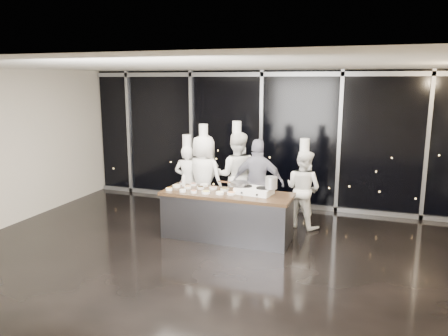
{
  "coord_description": "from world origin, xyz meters",
  "views": [
    {
      "loc": [
        2.59,
        -6.59,
        2.98
      ],
      "look_at": [
        -0.16,
        1.2,
        1.3
      ],
      "focal_mm": 35.0,
      "sensor_mm": 36.0,
      "label": 1
    }
  ],
  "objects_px": {
    "frying_pan": "(239,183)",
    "guest": "(258,183)",
    "chef_far_left": "(187,180)",
    "chef_center": "(236,175)",
    "demo_counter": "(227,215)",
    "stove": "(254,190)",
    "chef_right": "(303,188)",
    "stock_pot": "(271,183)",
    "chef_left": "(204,177)"
  },
  "relations": [
    {
      "from": "demo_counter",
      "to": "chef_far_left",
      "type": "distance_m",
      "value": 1.64
    },
    {
      "from": "chef_left",
      "to": "chef_center",
      "type": "xyz_separation_m",
      "value": [
        0.65,
        0.28,
        0.03
      ]
    },
    {
      "from": "guest",
      "to": "stove",
      "type": "bearing_deg",
      "value": 95.1
    },
    {
      "from": "stove",
      "to": "chef_far_left",
      "type": "xyz_separation_m",
      "value": [
        -1.76,
        0.91,
        -0.14
      ]
    },
    {
      "from": "chef_left",
      "to": "chef_right",
      "type": "bearing_deg",
      "value": -162.49
    },
    {
      "from": "stove",
      "to": "chef_left",
      "type": "distance_m",
      "value": 1.64
    },
    {
      "from": "frying_pan",
      "to": "chef_far_left",
      "type": "bearing_deg",
      "value": 157.57
    },
    {
      "from": "demo_counter",
      "to": "frying_pan",
      "type": "relative_size",
      "value": 4.02
    },
    {
      "from": "demo_counter",
      "to": "chef_right",
      "type": "bearing_deg",
      "value": 42.75
    },
    {
      "from": "stove",
      "to": "guest",
      "type": "distance_m",
      "value": 0.82
    },
    {
      "from": "chef_center",
      "to": "frying_pan",
      "type": "bearing_deg",
      "value": 97.75
    },
    {
      "from": "guest",
      "to": "chef_center",
      "type": "bearing_deg",
      "value": -37.04
    },
    {
      "from": "chef_left",
      "to": "guest",
      "type": "xyz_separation_m",
      "value": [
        1.23,
        -0.09,
        -0.02
      ]
    },
    {
      "from": "demo_counter",
      "to": "chef_far_left",
      "type": "bearing_deg",
      "value": 141.5
    },
    {
      "from": "demo_counter",
      "to": "frying_pan",
      "type": "distance_m",
      "value": 0.66
    },
    {
      "from": "frying_pan",
      "to": "chef_left",
      "type": "distance_m",
      "value": 1.37
    },
    {
      "from": "frying_pan",
      "to": "chef_center",
      "type": "relative_size",
      "value": 0.29
    },
    {
      "from": "stock_pot",
      "to": "chef_center",
      "type": "distance_m",
      "value": 1.62
    },
    {
      "from": "demo_counter",
      "to": "chef_left",
      "type": "relative_size",
      "value": 1.19
    },
    {
      "from": "frying_pan",
      "to": "guest",
      "type": "xyz_separation_m",
      "value": [
        0.17,
        0.77,
        -0.16
      ]
    },
    {
      "from": "demo_counter",
      "to": "chef_far_left",
      "type": "xyz_separation_m",
      "value": [
        -1.25,
        1.0,
        0.37
      ]
    },
    {
      "from": "frying_pan",
      "to": "chef_left",
      "type": "height_order",
      "value": "chef_left"
    },
    {
      "from": "stove",
      "to": "stock_pot",
      "type": "height_order",
      "value": "stock_pot"
    },
    {
      "from": "demo_counter",
      "to": "stove",
      "type": "distance_m",
      "value": 0.72
    },
    {
      "from": "stove",
      "to": "chef_far_left",
      "type": "height_order",
      "value": "chef_far_left"
    },
    {
      "from": "frying_pan",
      "to": "stock_pot",
      "type": "xyz_separation_m",
      "value": [
        0.64,
        -0.08,
        0.08
      ]
    },
    {
      "from": "stock_pot",
      "to": "chef_right",
      "type": "bearing_deg",
      "value": 69.92
    },
    {
      "from": "frying_pan",
      "to": "chef_right",
      "type": "relative_size",
      "value": 0.33
    },
    {
      "from": "stove",
      "to": "frying_pan",
      "type": "relative_size",
      "value": 1.17
    },
    {
      "from": "stove",
      "to": "chef_left",
      "type": "height_order",
      "value": "chef_left"
    },
    {
      "from": "chef_far_left",
      "to": "chef_center",
      "type": "xyz_separation_m",
      "value": [
        1.04,
        0.26,
        0.13
      ]
    },
    {
      "from": "frying_pan",
      "to": "chef_center",
      "type": "distance_m",
      "value": 1.21
    },
    {
      "from": "frying_pan",
      "to": "stock_pot",
      "type": "relative_size",
      "value": 2.82
    },
    {
      "from": "chef_center",
      "to": "chef_right",
      "type": "xyz_separation_m",
      "value": [
        1.46,
        -0.11,
        -0.14
      ]
    },
    {
      "from": "stove",
      "to": "stock_pot",
      "type": "relative_size",
      "value": 3.28
    },
    {
      "from": "chef_left",
      "to": "chef_far_left",
      "type": "bearing_deg",
      "value": 11.03
    },
    {
      "from": "chef_left",
      "to": "stock_pot",
      "type": "bearing_deg",
      "value": 164.0
    },
    {
      "from": "frying_pan",
      "to": "chef_center",
      "type": "bearing_deg",
      "value": 118.52
    },
    {
      "from": "stock_pot",
      "to": "chef_right",
      "type": "height_order",
      "value": "chef_right"
    },
    {
      "from": "demo_counter",
      "to": "chef_far_left",
      "type": "relative_size",
      "value": 1.35
    },
    {
      "from": "demo_counter",
      "to": "chef_center",
      "type": "relative_size",
      "value": 1.16
    },
    {
      "from": "frying_pan",
      "to": "stock_pot",
      "type": "distance_m",
      "value": 0.65
    },
    {
      "from": "stove",
      "to": "frying_pan",
      "type": "distance_m",
      "value": 0.33
    },
    {
      "from": "stock_pot",
      "to": "chef_left",
      "type": "xyz_separation_m",
      "value": [
        -1.7,
        0.94,
        -0.22
      ]
    },
    {
      "from": "demo_counter",
      "to": "chef_center",
      "type": "height_order",
      "value": "chef_center"
    },
    {
      "from": "demo_counter",
      "to": "guest",
      "type": "xyz_separation_m",
      "value": [
        0.37,
        0.89,
        0.45
      ]
    },
    {
      "from": "chef_far_left",
      "to": "chef_left",
      "type": "xyz_separation_m",
      "value": [
        0.39,
        -0.01,
        0.11
      ]
    },
    {
      "from": "frying_pan",
      "to": "chef_right",
      "type": "bearing_deg",
      "value": 52.96
    },
    {
      "from": "chef_far_left",
      "to": "chef_right",
      "type": "height_order",
      "value": "chef_right"
    },
    {
      "from": "guest",
      "to": "chef_right",
      "type": "height_order",
      "value": "chef_right"
    }
  ]
}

